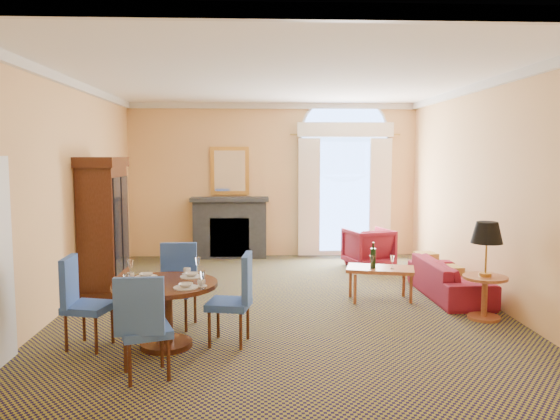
{
  "coord_description": "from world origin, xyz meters",
  "views": [
    {
      "loc": [
        -0.37,
        -7.69,
        2.13
      ],
      "look_at": [
        0.0,
        0.5,
        1.3
      ],
      "focal_mm": 35.0,
      "sensor_mm": 36.0,
      "label": 1
    }
  ],
  "objects_px": {
    "armoire": "(103,228)",
    "dining_table": "(165,299)",
    "side_table": "(486,257)",
    "armchair": "(368,247)",
    "coffee_table": "(380,270)",
    "sofa": "(449,279)"
  },
  "relations": [
    {
      "from": "armoire",
      "to": "dining_table",
      "type": "distance_m",
      "value": 2.89
    },
    {
      "from": "dining_table",
      "to": "side_table",
      "type": "height_order",
      "value": "side_table"
    },
    {
      "from": "armchair",
      "to": "dining_table",
      "type": "bearing_deg",
      "value": 37.14
    },
    {
      "from": "coffee_table",
      "to": "sofa",
      "type": "bearing_deg",
      "value": 23.28
    },
    {
      "from": "side_table",
      "to": "sofa",
      "type": "bearing_deg",
      "value": 92.5
    },
    {
      "from": "side_table",
      "to": "armchair",
      "type": "bearing_deg",
      "value": 103.59
    },
    {
      "from": "dining_table",
      "to": "sofa",
      "type": "relative_size",
      "value": 0.62
    },
    {
      "from": "armoire",
      "to": "coffee_table",
      "type": "xyz_separation_m",
      "value": [
        4.17,
        -0.68,
        -0.56
      ]
    },
    {
      "from": "armoire",
      "to": "side_table",
      "type": "xyz_separation_m",
      "value": [
        5.32,
        -1.66,
        -0.2
      ]
    },
    {
      "from": "sofa",
      "to": "armchair",
      "type": "distance_m",
      "value": 2.37
    },
    {
      "from": "armoire",
      "to": "sofa",
      "type": "xyz_separation_m",
      "value": [
        5.27,
        -0.51,
        -0.74
      ]
    },
    {
      "from": "armoire",
      "to": "armchair",
      "type": "height_order",
      "value": "armoire"
    },
    {
      "from": "side_table",
      "to": "dining_table",
      "type": "bearing_deg",
      "value": -167.85
    },
    {
      "from": "sofa",
      "to": "coffee_table",
      "type": "xyz_separation_m",
      "value": [
        -1.1,
        -0.17,
        0.18
      ]
    },
    {
      "from": "armoire",
      "to": "side_table",
      "type": "height_order",
      "value": "armoire"
    },
    {
      "from": "armoire",
      "to": "coffee_table",
      "type": "distance_m",
      "value": 4.26
    },
    {
      "from": "armoire",
      "to": "armchair",
      "type": "xyz_separation_m",
      "value": [
        4.5,
        1.73,
        -0.64
      ]
    },
    {
      "from": "sofa",
      "to": "armchair",
      "type": "relative_size",
      "value": 2.3
    },
    {
      "from": "armoire",
      "to": "dining_table",
      "type": "bearing_deg",
      "value": -61.78
    },
    {
      "from": "armoire",
      "to": "armchair",
      "type": "distance_m",
      "value": 4.87
    },
    {
      "from": "dining_table",
      "to": "coffee_table",
      "type": "distance_m",
      "value": 3.37
    },
    {
      "from": "armchair",
      "to": "side_table",
      "type": "bearing_deg",
      "value": 87.37
    }
  ]
}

